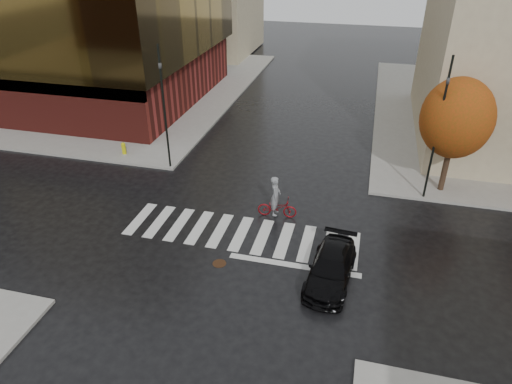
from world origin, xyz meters
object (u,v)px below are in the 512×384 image
sedan (331,268)px  fire_hydrant (124,148)px  cyclist (277,203)px  traffic_light_nw (163,100)px  traffic_light_ne (440,120)px

sedan → fire_hydrant: (-14.67, 9.09, -0.04)m
cyclist → traffic_light_nw: traffic_light_nw is taller
cyclist → fire_hydrant: bearing=63.0°
cyclist → traffic_light_ne: size_ratio=0.30×
cyclist → traffic_light_ne: 9.37m
cyclist → traffic_light_nw: 9.31m
traffic_light_ne → sedan: bearing=63.9°
sedan → fire_hydrant: sedan is taller
cyclist → traffic_light_ne: bearing=-67.9°
sedan → traffic_light_nw: traffic_light_nw is taller
cyclist → fire_hydrant: cyclist is taller
fire_hydrant → sedan: bearing=-31.8°
traffic_light_ne → fire_hydrant: bearing=-1.0°
sedan → traffic_light_nw: size_ratio=0.58×
sedan → fire_hydrant: bearing=153.4°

